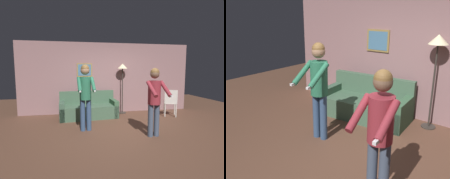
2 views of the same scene
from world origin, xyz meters
The scene contains 6 objects.
ground_plane centered at (0.00, 0.00, 0.00)m, with size 12.00×12.00×0.00m, color brown.
back_wall_assembly centered at (-0.01, 2.21, 1.30)m, with size 6.40×0.09×2.60m.
couch centered at (-0.76, 1.61, 0.28)m, with size 1.97×1.01×0.87m.
torchiere_lamp centered at (0.51, 1.96, 1.56)m, with size 0.37×0.37×1.84m.
person_standing_left centered at (-0.90, 0.27, 1.06)m, with size 0.46×0.67×1.75m.
person_standing_right centered at (0.71, -0.44, 0.99)m, with size 0.45×0.63×1.66m.
Camera 2 is at (1.94, -2.74, 2.26)m, focal length 40.00 mm.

